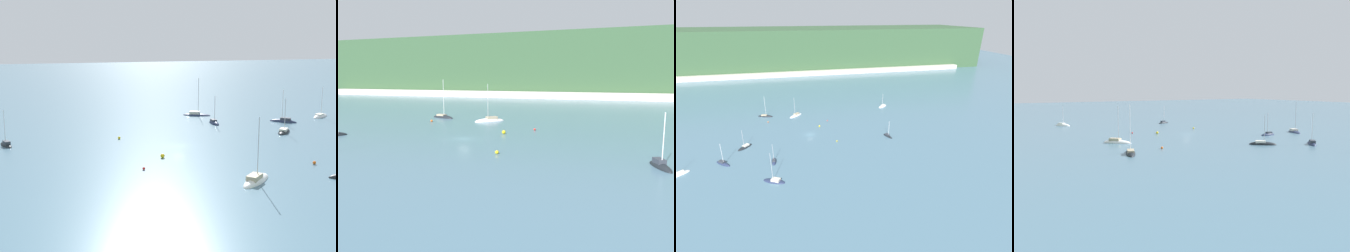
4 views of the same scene
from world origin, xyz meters
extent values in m
plane|color=slate|center=(0.00, 0.00, 0.00)|extent=(600.00, 600.00, 0.00)
cube|color=#335133|center=(0.00, 179.20, 19.99)|extent=(397.03, 87.32, 39.98)
cube|color=beige|center=(0.00, 132.04, 2.01)|extent=(337.47, 6.00, 4.03)
ellipsoid|color=white|center=(-5.33, 27.12, 0.00)|extent=(8.26, 7.77, 1.88)
cube|color=tan|center=(-4.80, 27.59, 0.95)|extent=(3.54, 3.43, 0.86)
cylinder|color=#B2B2B7|center=(-5.66, 26.83, 5.66)|extent=(0.14, 0.14, 10.29)
ellipsoid|color=black|center=(-22.26, 29.94, 0.00)|extent=(9.04, 5.05, 1.84)
cube|color=tan|center=(-22.92, 30.18, 0.80)|extent=(3.51, 2.55, 0.60)
cylinder|color=silver|center=(-21.85, 29.80, 6.22)|extent=(0.14, 0.14, 11.42)
ellipsoid|color=black|center=(36.25, -10.26, 0.00)|extent=(3.60, 6.19, 1.41)
cube|color=#333842|center=(36.09, -9.81, 0.78)|extent=(1.81, 2.42, 0.79)
cylinder|color=silver|center=(36.36, -10.55, 4.15)|extent=(0.14, 0.14, 7.53)
sphere|color=orange|center=(-20.50, 20.44, 0.32)|extent=(0.64, 0.64, 0.64)
sphere|color=yellow|center=(5.81, 8.47, 0.42)|extent=(0.84, 0.84, 0.84)
sphere|color=yellow|center=(11.32, -10.27, 0.31)|extent=(0.61, 0.61, 0.61)
sphere|color=red|center=(11.16, 15.60, 0.26)|extent=(0.51, 0.51, 0.51)
camera|label=1|loc=(28.30, 94.75, 24.12)|focal=50.00mm
camera|label=2|loc=(30.50, -60.11, 12.72)|focal=35.00mm
camera|label=3|loc=(-9.45, -116.06, 54.50)|focal=28.00mm
camera|label=4|loc=(-95.38, 59.69, 15.67)|focal=35.00mm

